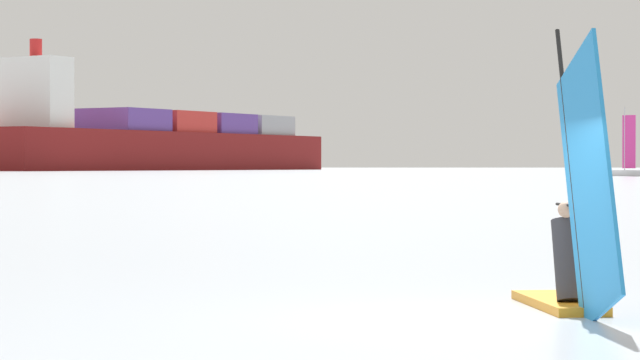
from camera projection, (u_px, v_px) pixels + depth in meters
ground_plane at (471, 319)px, 17.04m from camera, size 4000.00×4000.00×0.00m
windsurfer at (574, 237)px, 17.79m from camera, size 1.04×4.03×3.92m
cargo_ship at (162, 142)px, 507.56m from camera, size 146.62×150.22×42.94m
small_sailboat at (625, 170)px, 235.90m from camera, size 7.50×8.40×11.84m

